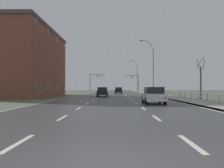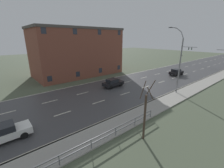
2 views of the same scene
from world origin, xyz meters
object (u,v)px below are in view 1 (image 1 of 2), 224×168
(traffic_signal_left, at_px, (94,79))
(brick_building, at_px, (22,63))
(street_lamp_distant, at_px, (137,77))
(traffic_signal_right, at_px, (136,81))
(car_near_right, at_px, (154,95))
(car_mid_centre, at_px, (102,92))
(car_far_right, at_px, (119,90))
(street_lamp_midground, at_px, (152,68))

(traffic_signal_left, bearing_deg, brick_building, -102.59)
(street_lamp_distant, relative_size, traffic_signal_right, 1.85)
(traffic_signal_right, relative_size, car_near_right, 1.38)
(car_mid_centre, xyz_separation_m, car_far_right, (2.97, 18.13, 0.00))
(car_mid_centre, relative_size, brick_building, 0.20)
(car_near_right, relative_size, car_mid_centre, 0.99)
(street_lamp_midground, xyz_separation_m, car_mid_centre, (-9.22, -6.05, -4.37))
(brick_building, bearing_deg, street_lamp_midground, 14.82)
(brick_building, bearing_deg, car_near_right, -42.52)
(street_lamp_midground, distance_m, street_lamp_distant, 33.20)
(street_lamp_midground, xyz_separation_m, traffic_signal_right, (-0.36, 31.77, -1.46))
(car_mid_centre, bearing_deg, street_lamp_distant, 75.02)
(street_lamp_midground, relative_size, brick_building, 0.51)
(car_near_right, bearing_deg, car_mid_centre, 108.09)
(street_lamp_midground, height_order, car_far_right, street_lamp_midground)
(traffic_signal_left, bearing_deg, street_lamp_midground, -66.77)
(street_lamp_distant, xyz_separation_m, car_near_right, (-3.58, -56.77, -4.31))
(traffic_signal_right, height_order, brick_building, brick_building)
(car_near_right, bearing_deg, traffic_signal_right, 86.90)
(street_lamp_midground, distance_m, brick_building, 23.50)
(traffic_signal_right, distance_m, traffic_signal_left, 13.74)
(traffic_signal_left, height_order, brick_building, brick_building)
(traffic_signal_right, height_order, car_far_right, traffic_signal_right)
(traffic_signal_right, bearing_deg, car_mid_centre, -103.18)
(traffic_signal_right, distance_m, car_mid_centre, 38.95)
(car_near_right, relative_size, brick_building, 0.20)
(street_lamp_midground, distance_m, car_mid_centre, 11.86)
(street_lamp_midground, bearing_deg, traffic_signal_left, 113.23)
(traffic_signal_left, bearing_deg, car_near_right, -79.44)
(traffic_signal_right, xyz_separation_m, car_near_right, (-3.21, -55.34, -2.91))
(car_far_right, bearing_deg, traffic_signal_left, 112.04)
(car_mid_centre, bearing_deg, street_lamp_midground, 31.53)
(street_lamp_distant, height_order, car_near_right, street_lamp_distant)
(traffic_signal_right, bearing_deg, street_lamp_midground, -89.35)
(car_mid_centre, bearing_deg, car_far_right, 78.94)
(traffic_signal_right, xyz_separation_m, car_mid_centre, (-8.86, -37.82, -2.91))
(traffic_signal_left, relative_size, car_near_right, 1.47)
(car_far_right, bearing_deg, car_mid_centre, -98.00)
(street_lamp_midground, relative_size, car_near_right, 2.58)
(street_lamp_midground, bearing_deg, car_mid_centre, -146.72)
(street_lamp_distant, height_order, traffic_signal_right, street_lamp_distant)
(street_lamp_midground, relative_size, traffic_signal_right, 1.88)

